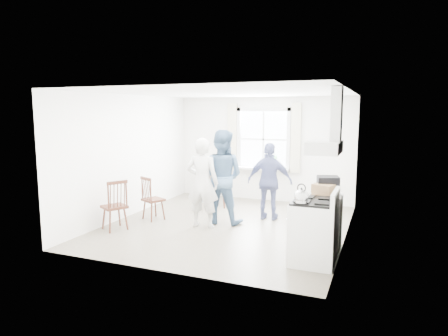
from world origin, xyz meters
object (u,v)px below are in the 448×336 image
windsor_chair_a (217,179)px  person_right (270,181)px  windsor_chair_b (149,194)px  gas_stove (314,231)px  person_left (202,183)px  low_cabinet (325,222)px  stereo_stack (328,185)px  person_mid (221,177)px  windsor_chair_c (116,200)px

windsor_chair_a → person_right: (1.43, -0.56, 0.14)m
windsor_chair_a → windsor_chair_b: bearing=-119.0°
gas_stove → person_left: 2.58m
windsor_chair_a → windsor_chair_b: 1.78m
windsor_chair_a → person_right: size_ratio=0.68×
low_cabinet → windsor_chair_b: 3.64m
gas_stove → stereo_stack: stereo_stack is taller
person_mid → person_right: person_mid is taller
low_cabinet → gas_stove: bearing=-95.7°
low_cabinet → windsor_chair_b: (-3.62, 0.39, 0.11)m
low_cabinet → windsor_chair_a: 3.38m
gas_stove → windsor_chair_b: gas_stove is taller
gas_stove → person_right: bearing=121.1°
windsor_chair_a → person_right: 1.54m
windsor_chair_a → person_mid: bearing=-63.0°
person_left → person_right: bearing=-142.0°
low_cabinet → person_right: (-1.33, 1.39, 0.35)m
stereo_stack → person_right: bearing=134.7°
person_left → windsor_chair_a: bearing=-82.9°
low_cabinet → windsor_chair_c: windsor_chair_c is taller
low_cabinet → windsor_chair_b: size_ratio=0.98×
windsor_chair_a → person_mid: person_mid is taller
windsor_chair_a → windsor_chair_c: windsor_chair_a is taller
stereo_stack → gas_stove: bearing=-96.7°
stereo_stack → low_cabinet: bearing=-119.5°
low_cabinet → person_left: person_left is taller
person_mid → person_left: bearing=60.4°
windsor_chair_c → person_mid: size_ratio=0.52×
low_cabinet → person_mid: person_mid is taller
windsor_chair_a → person_mid: 1.32m
gas_stove → person_right: 2.46m
stereo_stack → person_right: size_ratio=0.25×
low_cabinet → stereo_stack: (0.02, 0.03, 0.60)m
gas_stove → low_cabinet: gas_stove is taller
windsor_chair_b → windsor_chair_c: windsor_chair_c is taller
gas_stove → windsor_chair_b: size_ratio=1.22×
person_left → windsor_chair_c: bearing=25.0°
person_mid → person_right: size_ratio=1.17×
gas_stove → windsor_chair_a: (-2.69, 2.65, 0.18)m
windsor_chair_a → gas_stove: bearing=-44.5°
person_right → low_cabinet: bearing=131.2°
person_left → person_mid: person_mid is taller
gas_stove → person_mid: size_ratio=0.59×
low_cabinet → person_mid: bearing=159.9°
windsor_chair_b → windsor_chair_c: 0.88m
low_cabinet → person_left: size_ratio=0.51×
windsor_chair_c → person_left: size_ratio=0.56×
gas_stove → windsor_chair_a: 3.78m
person_left → stereo_stack: bearing=166.1°
windsor_chair_b → person_left: bearing=-1.1°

